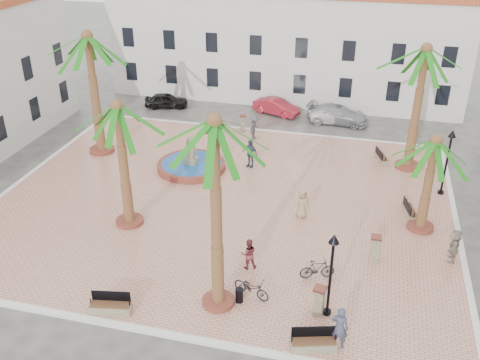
% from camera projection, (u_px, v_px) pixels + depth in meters
% --- Properties ---
extents(ground, '(120.00, 120.00, 0.00)m').
position_uv_depth(ground, '(224.00, 202.00, 31.38)').
color(ground, '#56544F').
rests_on(ground, ground).
extents(plaza, '(26.00, 22.00, 0.15)m').
position_uv_depth(plaza, '(224.00, 201.00, 31.34)').
color(plaza, tan).
rests_on(plaza, ground).
extents(kerb_n, '(26.30, 0.30, 0.16)m').
position_uv_depth(kerb_n, '(263.00, 131.00, 40.76)').
color(kerb_n, silver).
rests_on(kerb_n, ground).
extents(kerb_s, '(26.30, 0.30, 0.16)m').
position_uv_depth(kerb_s, '(151.00, 331.00, 21.92)').
color(kerb_s, silver).
rests_on(kerb_s, ground).
extents(kerb_e, '(0.30, 22.30, 0.16)m').
position_uv_depth(kerb_e, '(458.00, 231.00, 28.51)').
color(kerb_e, silver).
rests_on(kerb_e, ground).
extents(kerb_w, '(0.30, 22.30, 0.16)m').
position_uv_depth(kerb_w, '(28.00, 176.00, 34.17)').
color(kerb_w, silver).
rests_on(kerb_w, ground).
extents(building_north, '(30.40, 7.40, 9.50)m').
position_uv_depth(building_north, '(286.00, 42.00, 46.27)').
color(building_north, silver).
rests_on(building_north, ground).
extents(fountain, '(4.42, 4.42, 2.28)m').
position_uv_depth(fountain, '(191.00, 164.00, 34.76)').
color(fountain, brown).
rests_on(fountain, plaza).
extents(palm_nw, '(5.54, 5.54, 8.39)m').
position_uv_depth(palm_nw, '(89.00, 50.00, 33.97)').
color(palm_nw, brown).
rests_on(palm_nw, plaza).
extents(palm_sw, '(4.86, 4.86, 7.04)m').
position_uv_depth(palm_sw, '(119.00, 121.00, 26.35)').
color(palm_sw, brown).
rests_on(palm_sw, plaza).
extents(palm_s, '(4.61, 4.61, 8.83)m').
position_uv_depth(palm_s, '(215.00, 142.00, 19.76)').
color(palm_s, brown).
rests_on(palm_s, plaza).
extents(palm_e, '(4.58, 4.58, 5.44)m').
position_uv_depth(palm_e, '(434.00, 154.00, 26.56)').
color(palm_e, brown).
rests_on(palm_e, plaza).
extents(palm_ne, '(5.17, 5.17, 8.18)m').
position_uv_depth(palm_ne, '(424.00, 63.00, 31.85)').
color(palm_ne, brown).
rests_on(palm_ne, plaza).
extents(bench_s, '(1.84, 0.85, 0.94)m').
position_uv_depth(bench_s, '(111.00, 307.00, 22.74)').
color(bench_s, '#7A7559').
rests_on(bench_s, plaza).
extents(bench_se, '(1.88, 1.03, 0.95)m').
position_uv_depth(bench_se, '(313.00, 344.00, 20.86)').
color(bench_se, '#7A7559').
rests_on(bench_se, plaza).
extents(bench_e, '(0.85, 1.66, 0.84)m').
position_uv_depth(bench_e, '(409.00, 212.00, 29.67)').
color(bench_e, '#7A7559').
rests_on(bench_e, plaza).
extents(bench_ne, '(0.97, 1.67, 0.84)m').
position_uv_depth(bench_ne, '(381.00, 158.00, 35.78)').
color(bench_ne, '#7A7559').
rests_on(bench_ne, plaza).
extents(lamppost_s, '(0.44, 0.44, 4.04)m').
position_uv_depth(lamppost_s, '(332.00, 261.00, 21.49)').
color(lamppost_s, black).
rests_on(lamppost_s, plaza).
extents(lamppost_e, '(0.44, 0.44, 4.09)m').
position_uv_depth(lamppost_e, '(449.00, 151.00, 30.71)').
color(lamppost_e, black).
rests_on(lamppost_e, plaza).
extents(bollard_se, '(0.59, 0.59, 1.41)m').
position_uv_depth(bollard_se, '(319.00, 301.00, 22.39)').
color(bollard_se, '#7A7559').
rests_on(bollard_se, plaza).
extents(bollard_n, '(0.53, 0.53, 1.28)m').
position_uv_depth(bollard_n, '(243.00, 123.00, 40.21)').
color(bollard_n, '#7A7559').
rests_on(bollard_n, plaza).
extents(bollard_e, '(0.51, 0.51, 1.40)m').
position_uv_depth(bollard_e, '(375.00, 248.00, 25.76)').
color(bollard_e, '#7A7559').
rests_on(bollard_e, plaza).
extents(litter_bin, '(0.35, 0.35, 0.68)m').
position_uv_depth(litter_bin, '(239.00, 295.00, 23.29)').
color(litter_bin, black).
rests_on(litter_bin, plaza).
extents(cyclist_a, '(0.74, 0.54, 1.89)m').
position_uv_depth(cyclist_a, '(340.00, 327.00, 20.70)').
color(cyclist_a, '#383A51').
rests_on(cyclist_a, plaza).
extents(bicycle_a, '(1.90, 1.20, 0.94)m').
position_uv_depth(bicycle_a, '(251.00, 287.00, 23.55)').
color(bicycle_a, black).
rests_on(bicycle_a, plaza).
extents(cyclist_b, '(0.92, 0.82, 1.58)m').
position_uv_depth(cyclist_b, '(249.00, 254.00, 25.24)').
color(cyclist_b, maroon).
rests_on(cyclist_b, plaza).
extents(bicycle_b, '(1.71, 1.02, 0.99)m').
position_uv_depth(bicycle_b, '(317.00, 269.00, 24.67)').
color(bicycle_b, black).
rests_on(bicycle_b, plaza).
extents(pedestrian_fountain_a, '(0.98, 0.92, 1.69)m').
position_uv_depth(pedestrian_fountain_a, '(302.00, 204.00, 29.25)').
color(pedestrian_fountain_a, '#9A855E').
rests_on(pedestrian_fountain_a, plaza).
extents(pedestrian_fountain_b, '(1.21, 0.86, 1.91)m').
position_uv_depth(pedestrian_fountain_b, '(250.00, 153.00, 34.77)').
color(pedestrian_fountain_b, '#2E3E4D').
rests_on(pedestrian_fountain_b, plaza).
extents(pedestrian_north, '(0.93, 1.27, 1.77)m').
position_uv_depth(pedestrian_north, '(254.00, 128.00, 38.82)').
color(pedestrian_north, '#424246').
rests_on(pedestrian_north, plaza).
extents(pedestrian_east, '(0.80, 1.68, 1.74)m').
position_uv_depth(pedestrian_east, '(454.00, 246.00, 25.69)').
color(pedestrian_east, gray).
rests_on(pedestrian_east, plaza).
extents(car_black, '(3.87, 2.34, 1.23)m').
position_uv_depth(car_black, '(166.00, 100.00, 45.27)').
color(car_black, black).
rests_on(car_black, ground).
extents(car_red, '(4.12, 2.59, 1.28)m').
position_uv_depth(car_red, '(276.00, 107.00, 43.83)').
color(car_red, maroon).
rests_on(car_red, ground).
extents(car_silver, '(5.05, 2.67, 1.40)m').
position_uv_depth(car_silver, '(338.00, 114.00, 42.11)').
color(car_silver, '#9F9EA6').
rests_on(car_silver, ground).
extents(car_white, '(4.69, 2.47, 1.26)m').
position_uv_depth(car_white, '(339.00, 115.00, 42.22)').
color(car_white, white).
rests_on(car_white, ground).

